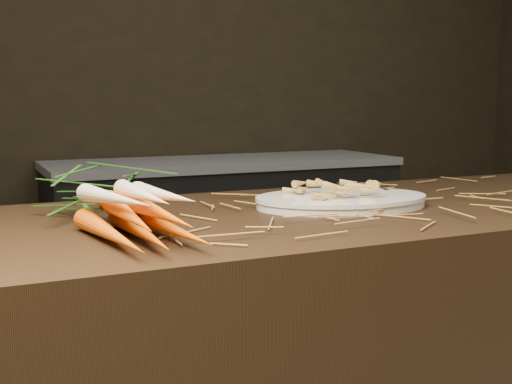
% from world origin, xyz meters
% --- Properties ---
extents(main_counter, '(2.40, 0.70, 0.90)m').
position_xyz_m(main_counter, '(0.00, 0.30, 0.45)').
color(main_counter, black).
rests_on(main_counter, ground).
extents(back_counter, '(1.82, 0.62, 0.84)m').
position_xyz_m(back_counter, '(0.30, 2.18, 0.42)').
color(back_counter, black).
rests_on(back_counter, ground).
extents(straw_bedding, '(1.40, 0.60, 0.02)m').
position_xyz_m(straw_bedding, '(0.00, 0.30, 0.91)').
color(straw_bedding, '#A26F34').
rests_on(straw_bedding, main_counter).
extents(root_veg_bunch, '(0.20, 0.58, 0.11)m').
position_xyz_m(root_veg_bunch, '(-0.69, 0.29, 0.95)').
color(root_veg_bunch, '#D85F09').
rests_on(root_veg_bunch, main_counter).
extents(serving_platter, '(0.43, 0.32, 0.02)m').
position_xyz_m(serving_platter, '(-0.17, 0.31, 0.91)').
color(serving_platter, white).
rests_on(serving_platter, main_counter).
extents(roasted_veg_heap, '(0.21, 0.17, 0.04)m').
position_xyz_m(roasted_veg_heap, '(-0.17, 0.31, 0.94)').
color(roasted_veg_heap, '#B79037').
rests_on(roasted_veg_heap, serving_platter).
extents(serving_fork, '(0.06, 0.15, 0.00)m').
position_xyz_m(serving_fork, '(-0.04, 0.27, 0.92)').
color(serving_fork, silver).
rests_on(serving_fork, serving_platter).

